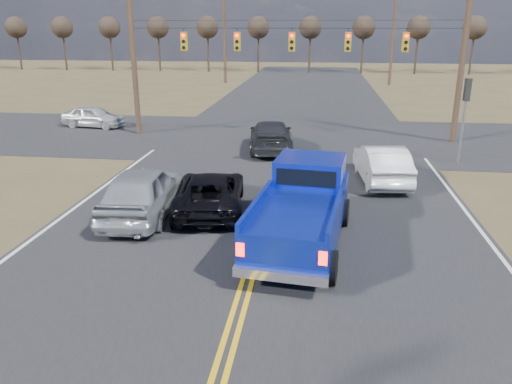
# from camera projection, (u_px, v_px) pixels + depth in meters

# --- Properties ---
(ground) EXTENTS (160.00, 160.00, 0.00)m
(ground) POSITION_uv_depth(u_px,v_px,m) (242.00, 299.00, 11.75)
(ground) COLOR brown
(ground) RESTS_ON ground
(road_main) EXTENTS (14.00, 120.00, 0.02)m
(road_main) POSITION_uv_depth(u_px,v_px,m) (278.00, 178.00, 21.16)
(road_main) COLOR #28282B
(road_main) RESTS_ON ground
(road_cross) EXTENTS (120.00, 12.00, 0.02)m
(road_cross) POSITION_uv_depth(u_px,v_px,m) (290.00, 138.00, 28.69)
(road_cross) COLOR #28282B
(road_cross) RESTS_ON ground
(signal_gantry) EXTENTS (19.60, 4.83, 10.00)m
(signal_gantry) POSITION_uv_depth(u_px,v_px,m) (301.00, 46.00, 26.82)
(signal_gantry) COLOR #473323
(signal_gantry) RESTS_ON ground
(utility_poles) EXTENTS (19.60, 58.32, 10.00)m
(utility_poles) POSITION_uv_depth(u_px,v_px,m) (291.00, 44.00, 26.09)
(utility_poles) COLOR #473323
(utility_poles) RESTS_ON ground
(treeline) EXTENTS (87.00, 117.80, 7.40)m
(treeline) POSITION_uv_depth(u_px,v_px,m) (299.00, 32.00, 35.31)
(treeline) COLOR #33261C
(treeline) RESTS_ON ground
(pickup_truck) EXTENTS (3.00, 6.32, 2.29)m
(pickup_truck) POSITION_uv_depth(u_px,v_px,m) (303.00, 209.00, 14.41)
(pickup_truck) COLOR black
(pickup_truck) RESTS_ON ground
(silver_suv) EXTENTS (2.35, 5.19, 1.73)m
(silver_suv) POSITION_uv_depth(u_px,v_px,m) (142.00, 191.00, 16.70)
(silver_suv) COLOR #A9ACB1
(silver_suv) RESTS_ON ground
(black_suv) EXTENTS (2.87, 5.11, 1.35)m
(black_suv) POSITION_uv_depth(u_px,v_px,m) (210.00, 192.00, 17.23)
(black_suv) COLOR black
(black_suv) RESTS_ON ground
(white_car_queue) EXTENTS (2.07, 4.85, 1.55)m
(white_car_queue) POSITION_uv_depth(u_px,v_px,m) (382.00, 163.00, 20.41)
(white_car_queue) COLOR silver
(white_car_queue) RESTS_ON ground
(dgrey_car_queue) EXTENTS (2.74, 5.46, 1.52)m
(dgrey_car_queue) POSITION_uv_depth(u_px,v_px,m) (271.00, 136.00, 25.59)
(dgrey_car_queue) COLOR #2B2C30
(dgrey_car_queue) RESTS_ON ground
(cross_car_west) EXTENTS (2.22, 4.22, 1.37)m
(cross_car_west) POSITION_uv_depth(u_px,v_px,m) (93.00, 116.00, 31.46)
(cross_car_west) COLOR silver
(cross_car_west) RESTS_ON ground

